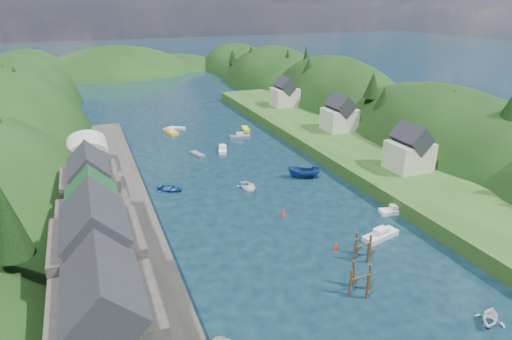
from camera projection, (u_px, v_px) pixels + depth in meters
name	position (u px, v px, depth m)	size (l,w,h in m)	color
ground	(218.00, 152.00, 92.57)	(600.00, 600.00, 0.00)	black
hillside_left	(6.00, 176.00, 101.31)	(44.00, 245.56, 52.00)	black
hillside_right	(333.00, 132.00, 132.57)	(36.00, 245.56, 48.00)	black
far_hills	(143.00, 93.00, 203.68)	(103.00, 68.00, 44.00)	black
hill_trees	(205.00, 89.00, 100.94)	(91.53, 148.30, 12.22)	black
quay_left	(115.00, 235.00, 57.99)	(12.00, 110.00, 2.00)	#2D2B28
terrace_left_grass	(58.00, 244.00, 55.45)	(12.00, 110.00, 2.50)	#234719
quayside_buildings	(99.00, 251.00, 43.33)	(8.00, 35.84, 12.90)	#2D2B28
boat_sheds	(89.00, 162.00, 72.05)	(7.00, 21.00, 7.50)	#2D2D30
terrace_right	(342.00, 147.00, 92.27)	(16.00, 120.00, 2.40)	#234719
right_bank_cottages	(335.00, 116.00, 98.76)	(9.00, 59.24, 8.41)	beige
piling_cluster_near	(360.00, 282.00, 47.90)	(3.11, 2.92, 3.86)	#382314
piling_cluster_far	(362.00, 249.00, 54.32)	(2.86, 2.70, 3.61)	#382314
channel_buoy_near	(336.00, 247.00, 56.34)	(0.70, 0.70, 1.10)	red
channel_buoy_far	(283.00, 213.00, 65.26)	(0.70, 0.70, 1.10)	red
moored_boats	(268.00, 206.00, 66.85)	(38.03, 85.78, 2.48)	silver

